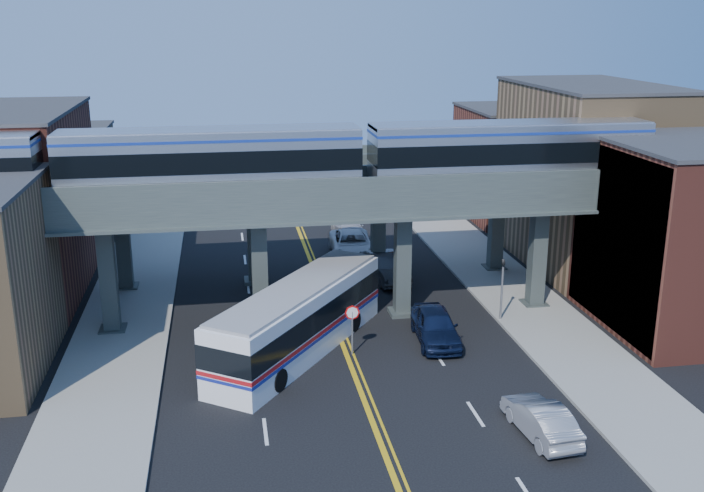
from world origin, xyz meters
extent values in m
plane|color=black|center=(0.00, 0.00, 0.00)|extent=(120.00, 120.00, 0.00)
cube|color=gray|center=(-11.50, 10.00, 0.08)|extent=(5.00, 70.00, 0.16)
cube|color=gray|center=(11.50, 10.00, 0.08)|extent=(5.00, 70.00, 0.16)
cube|color=brown|center=(-18.50, 16.00, 5.50)|extent=(8.00, 14.00, 11.00)
cube|color=olive|center=(-18.50, 29.00, 4.00)|extent=(8.00, 10.00, 8.00)
cube|color=brown|center=(18.50, 4.00, 5.00)|extent=(8.00, 10.00, 10.00)
cube|color=olive|center=(18.50, 16.00, 6.00)|extent=(8.00, 14.00, 12.00)
cube|color=brown|center=(18.50, 29.00, 4.50)|extent=(8.00, 10.00, 9.00)
cube|color=#2AA8B6|center=(14.55, 4.00, 4.75)|extent=(0.10, 9.50, 9.50)
cube|color=#39423E|center=(-12.00, 8.00, 3.00)|extent=(0.85, 0.85, 6.00)
cube|color=#39423E|center=(-4.00, 8.00, 3.00)|extent=(0.85, 0.85, 6.00)
cube|color=#39423E|center=(4.00, 8.00, 3.00)|extent=(0.85, 0.85, 6.00)
cube|color=#39423E|center=(12.00, 8.00, 3.00)|extent=(0.85, 0.85, 6.00)
cube|color=#3F4845|center=(0.00, 8.00, 6.70)|extent=(52.00, 3.60, 1.40)
cube|color=#39423E|center=(-12.00, 15.00, 3.00)|extent=(0.85, 0.85, 6.00)
cube|color=#39423E|center=(-4.00, 15.00, 3.00)|extent=(0.85, 0.85, 6.00)
cube|color=#39423E|center=(4.00, 15.00, 3.00)|extent=(0.85, 0.85, 6.00)
cube|color=#39423E|center=(12.00, 15.00, 3.00)|extent=(0.85, 0.85, 6.00)
cube|color=#3F4845|center=(0.00, 15.00, 6.70)|extent=(52.00, 3.60, 1.40)
cube|color=black|center=(-11.25, 8.00, 7.53)|extent=(2.24, 2.24, 0.25)
cube|color=black|center=(-1.36, 8.00, 7.53)|extent=(2.24, 2.24, 0.25)
cube|color=silver|center=(-6.31, 8.00, 9.28)|extent=(15.45, 2.95, 3.25)
cube|color=black|center=(-6.31, 8.00, 9.43)|extent=(15.47, 3.01, 1.12)
cube|color=black|center=(5.00, 8.00, 7.53)|extent=(2.24, 2.24, 0.25)
cube|color=black|center=(14.89, 8.00, 7.53)|extent=(2.24, 2.24, 0.25)
cube|color=silver|center=(9.94, 8.00, 9.28)|extent=(15.45, 2.95, 3.25)
cube|color=black|center=(9.94, 8.00, 9.43)|extent=(15.47, 3.01, 1.12)
cylinder|color=slate|center=(0.30, 3.00, 1.15)|extent=(0.09, 0.09, 2.30)
cylinder|color=red|center=(0.30, 3.00, 2.25)|extent=(0.76, 0.04, 0.76)
cylinder|color=slate|center=(9.20, 6.00, 1.60)|extent=(0.12, 0.12, 3.20)
imported|color=black|center=(9.20, 6.00, 3.65)|extent=(0.15, 0.18, 0.90)
cube|color=white|center=(-2.31, 3.75, 1.70)|extent=(9.93, 12.38, 3.40)
cube|color=black|center=(-2.31, 3.75, 2.14)|extent=(10.00, 12.44, 1.15)
cube|color=#B21419|center=(-2.31, 3.75, 1.37)|extent=(9.99, 12.44, 0.20)
cylinder|color=black|center=(-4.75, 0.32, 0.55)|extent=(3.04, 2.60, 1.10)
cylinder|color=black|center=(-0.19, 6.75, 0.55)|extent=(3.04, 2.60, 1.10)
imported|color=black|center=(4.86, 3.88, 0.88)|extent=(2.44, 5.31, 1.76)
imported|color=#323234|center=(4.32, 14.12, 0.87)|extent=(2.55, 5.49, 1.74)
imported|color=#BBBBBD|center=(3.04, 19.54, 0.87)|extent=(3.25, 6.43, 1.74)
imported|color=#ADACB1|center=(3.64, 24.53, 0.72)|extent=(2.55, 5.17, 1.45)
imported|color=#98989D|center=(6.53, -6.12, 0.73)|extent=(1.95, 4.57, 1.46)
camera|label=1|loc=(-5.71, -32.95, 16.44)|focal=40.00mm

